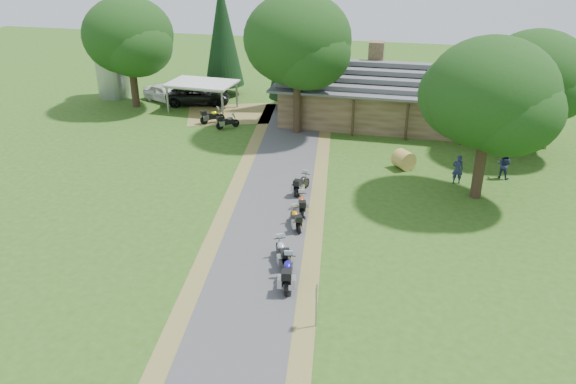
% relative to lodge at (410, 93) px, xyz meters
% --- Properties ---
extents(ground, '(120.00, 120.00, 0.00)m').
position_rel_lodge_xyz_m(ground, '(-6.00, -24.00, -2.45)').
color(ground, '#2D4F16').
rests_on(ground, ground).
extents(driveway, '(51.95, 51.95, 0.00)m').
position_rel_lodge_xyz_m(driveway, '(-6.50, -20.00, -2.45)').
color(driveway, '#414143').
rests_on(driveway, ground).
extents(lodge, '(21.40, 9.40, 4.90)m').
position_rel_lodge_xyz_m(lodge, '(0.00, 0.00, 0.00)').
color(lodge, brown).
rests_on(lodge, ground).
extents(silo, '(3.04, 3.04, 5.90)m').
position_rel_lodge_xyz_m(silo, '(-27.27, 1.46, 0.50)').
color(silo, gray).
rests_on(silo, ground).
extents(carport, '(5.89, 4.12, 2.45)m').
position_rel_lodge_xyz_m(carport, '(-17.59, -0.65, -1.22)').
color(carport, silver).
rests_on(carport, ground).
extents(car_white_sedan, '(4.62, 6.28, 1.93)m').
position_rel_lodge_xyz_m(car_white_sedan, '(-21.96, 1.06, -1.49)').
color(car_white_sedan, white).
rests_on(car_white_sedan, ground).
extents(car_dark_suv, '(4.19, 6.67, 2.37)m').
position_rel_lodge_xyz_m(car_dark_suv, '(-18.69, 0.99, -1.26)').
color(car_dark_suv, black).
rests_on(car_dark_suv, ground).
extents(motorcycle_row_a, '(0.99, 2.11, 1.39)m').
position_rel_lodge_xyz_m(motorcycle_row_a, '(-4.19, -24.87, -1.75)').
color(motorcycle_row_a, '#1D1691').
rests_on(motorcycle_row_a, ground).
extents(motorcycle_row_b, '(1.38, 1.92, 1.27)m').
position_rel_lodge_xyz_m(motorcycle_row_b, '(-4.87, -23.17, -1.82)').
color(motorcycle_row_b, '#B6B7BF').
rests_on(motorcycle_row_b, ground).
extents(motorcycle_row_c, '(1.22, 1.74, 1.14)m').
position_rel_lodge_xyz_m(motorcycle_row_c, '(-5.01, -19.63, -1.88)').
color(motorcycle_row_c, orange).
rests_on(motorcycle_row_c, ground).
extents(motorcycle_row_d, '(1.01, 1.84, 1.20)m').
position_rel_lodge_xyz_m(motorcycle_row_d, '(-5.04, -17.94, -1.85)').
color(motorcycle_row_d, '#B8431F').
rests_on(motorcycle_row_d, ground).
extents(motorcycle_row_e, '(0.93, 1.90, 1.24)m').
position_rel_lodge_xyz_m(motorcycle_row_e, '(-5.61, -15.28, -1.83)').
color(motorcycle_row_e, black).
rests_on(motorcycle_row_e, ground).
extents(motorcycle_carport_a, '(1.79, 1.67, 1.27)m').
position_rel_lodge_xyz_m(motorcycle_carport_a, '(-15.51, -3.92, -1.82)').
color(motorcycle_carport_a, yellow).
rests_on(motorcycle_carport_a, ground).
extents(motorcycle_carport_b, '(1.67, 1.61, 1.20)m').
position_rel_lodge_xyz_m(motorcycle_carport_b, '(-13.87, -4.89, -1.85)').
color(motorcycle_carport_b, slate).
rests_on(motorcycle_carport_b, ground).
extents(person_a, '(0.66, 0.51, 2.18)m').
position_rel_lodge_xyz_m(person_a, '(3.47, -11.67, -1.36)').
color(person_a, navy).
rests_on(person_a, ground).
extents(person_b, '(0.74, 0.67, 2.15)m').
position_rel_lodge_xyz_m(person_b, '(6.34, -10.19, -1.37)').
color(person_b, navy).
rests_on(person_b, ground).
extents(hay_bale, '(1.67, 1.66, 1.23)m').
position_rel_lodge_xyz_m(hay_bale, '(0.13, -10.06, -1.83)').
color(hay_bale, '#A4843C').
rests_on(hay_bale, ground).
extents(sign_post, '(0.36, 0.06, 2.00)m').
position_rel_lodge_xyz_m(sign_post, '(-2.42, -27.45, -1.45)').
color(sign_post, gray).
rests_on(sign_post, ground).
extents(oak_lodge_left, '(7.90, 7.90, 11.51)m').
position_rel_lodge_xyz_m(oak_lodge_left, '(-8.29, -4.65, 3.31)').
color(oak_lodge_left, black).
rests_on(oak_lodge_left, ground).
extents(oak_lodge_right, '(6.96, 6.96, 9.01)m').
position_rel_lodge_xyz_m(oak_lodge_right, '(8.16, -5.12, 2.05)').
color(oak_lodge_right, black).
rests_on(oak_lodge_right, ground).
extents(oak_driveway, '(7.24, 7.24, 10.13)m').
position_rel_lodge_xyz_m(oak_driveway, '(4.51, -13.48, 2.62)').
color(oak_driveway, black).
rests_on(oak_driveway, ground).
extents(oak_silo, '(7.64, 7.64, 10.02)m').
position_rel_lodge_xyz_m(oak_silo, '(-23.79, -1.04, 2.56)').
color(oak_silo, black).
rests_on(oak_silo, ground).
extents(cedar_near, '(3.56, 3.56, 11.29)m').
position_rel_lodge_xyz_m(cedar_near, '(-10.46, 1.87, 3.19)').
color(cedar_near, black).
rests_on(cedar_near, ground).
extents(cedar_far, '(3.69, 3.69, 10.48)m').
position_rel_lodge_xyz_m(cedar_far, '(-17.40, 4.68, 2.79)').
color(cedar_far, black).
rests_on(cedar_far, ground).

